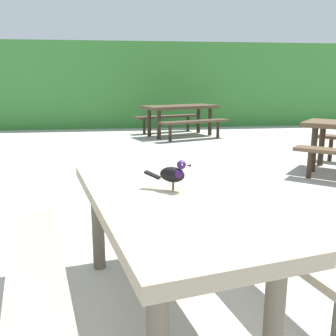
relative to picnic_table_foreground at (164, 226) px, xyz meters
The scene contains 5 objects.
ground_plane 0.60m from the picnic_table_foreground, 75.21° to the right, with size 60.00×60.00×0.00m, color #B7B5AD.
hedge_wall 9.98m from the picnic_table_foreground, 89.66° to the left, with size 28.00×2.17×2.36m, color #387A33.
picnic_table_foreground is the anchor object (origin of this frame).
bird_grackle 0.30m from the picnic_table_foreground, 47.78° to the left, with size 0.26×0.17×0.18m.
picnic_table_mid_left 7.36m from the picnic_table_foreground, 79.87° to the left, with size 2.18×2.16×0.74m.
Camera 1 is at (-0.31, -1.82, 1.37)m, focal length 41.27 mm.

